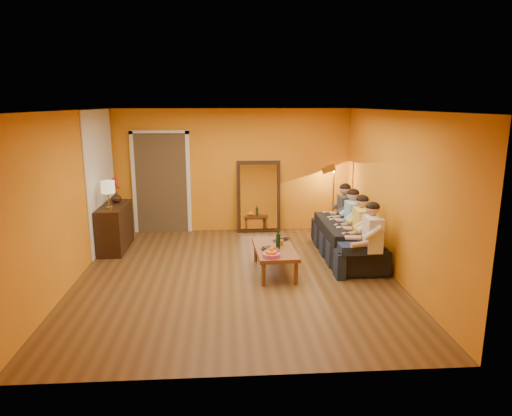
{
  "coord_description": "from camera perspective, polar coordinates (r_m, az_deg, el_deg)",
  "views": [
    {
      "loc": [
        -0.15,
        -6.88,
        2.71
      ],
      "look_at": [
        0.35,
        0.5,
        1.0
      ],
      "focal_mm": 32.0,
      "sensor_mm": 36.0,
      "label": 1
    }
  ],
  "objects": [
    {
      "name": "book_lower",
      "position": [
        7.2,
        1.09,
        -5.41
      ],
      "size": [
        0.28,
        0.31,
        0.02
      ],
      "primitive_type": "imported",
      "rotation": [
        0.0,
        0.0,
        0.44
      ],
      "color": "black",
      "rests_on": "coffee_table"
    },
    {
      "name": "dog",
      "position": [
        7.88,
        11.82,
        -5.1
      ],
      "size": [
        0.33,
        0.51,
        0.59
      ],
      "primitive_type": null,
      "rotation": [
        0.0,
        0.0,
        0.02
      ],
      "color": "#AB744D",
      "rests_on": "floor"
    },
    {
      "name": "laptop",
      "position": [
        7.76,
        3.39,
        -4.07
      ],
      "size": [
        0.37,
        0.34,
        0.02
      ],
      "primitive_type": "imported",
      "rotation": [
        0.0,
        0.0,
        0.63
      ],
      "color": "black",
      "rests_on": "coffee_table"
    },
    {
      "name": "room_shell",
      "position": [
        7.38,
        -2.64,
        2.0
      ],
      "size": [
        5.0,
        5.5,
        2.6
      ],
      "color": "brown",
      "rests_on": "ground"
    },
    {
      "name": "flowers",
      "position": [
        9.05,
        -17.2,
        2.99
      ],
      "size": [
        0.17,
        0.17,
        0.51
      ],
      "primitive_type": null,
      "color": "#B62014",
      "rests_on": "vase"
    },
    {
      "name": "door_jamb_left",
      "position": [
        9.92,
        -15.0,
        2.94
      ],
      "size": [
        0.08,
        0.06,
        2.2
      ],
      "primitive_type": "cube",
      "color": "white",
      "rests_on": "wall_back"
    },
    {
      "name": "vase",
      "position": [
        9.1,
        -17.09,
        1.3
      ],
      "size": [
        0.2,
        0.2,
        0.21
      ],
      "primitive_type": "imported",
      "color": "black",
      "rests_on": "sideboard"
    },
    {
      "name": "sofa",
      "position": [
        8.35,
        11.25,
        -3.86
      ],
      "size": [
        2.21,
        0.86,
        0.65
      ],
      "primitive_type": "imported",
      "rotation": [
        0.0,
        0.0,
        1.57
      ],
      "color": "black",
      "rests_on": "floor"
    },
    {
      "name": "tumbler",
      "position": [
        7.53,
        3.16,
        -4.35
      ],
      "size": [
        0.12,
        0.12,
        0.09
      ],
      "primitive_type": "imported",
      "rotation": [
        0.0,
        0.0,
        0.26
      ],
      "color": "#B27F3F",
      "rests_on": "coffee_table"
    },
    {
      "name": "door_jamb_right",
      "position": [
        9.76,
        -8.41,
        3.09
      ],
      "size": [
        0.08,
        0.06,
        2.2
      ],
      "primitive_type": "cube",
      "color": "white",
      "rests_on": "wall_back"
    },
    {
      "name": "floor_lamp",
      "position": [
        9.7,
        9.62,
        1.0
      ],
      "size": [
        0.34,
        0.3,
        1.44
      ],
      "primitive_type": null,
      "rotation": [
        0.0,
        0.0,
        -0.21
      ],
      "color": "#B59435",
      "rests_on": "floor"
    },
    {
      "name": "table_lamp",
      "position": [
        8.54,
        -17.97,
        1.55
      ],
      "size": [
        0.24,
        0.24,
        0.51
      ],
      "primitive_type": null,
      "color": "beige",
      "rests_on": "sideboard"
    },
    {
      "name": "person_mid_right",
      "position": [
        8.4,
        12.01,
        -1.75
      ],
      "size": [
        0.7,
        0.44,
        1.22
      ],
      "primitive_type": null,
      "color": "#93C5E3",
      "rests_on": "sofa"
    },
    {
      "name": "door_header",
      "position": [
        9.7,
        -12.03,
        9.25
      ],
      "size": [
        1.22,
        0.06,
        0.08
      ],
      "primitive_type": "cube",
      "color": "white",
      "rests_on": "wall_back"
    },
    {
      "name": "book_upper",
      "position": [
        7.18,
        1.09,
        -5.13
      ],
      "size": [
        0.22,
        0.24,
        0.02
      ],
      "primitive_type": "imported",
      "rotation": [
        0.0,
        0.0,
        0.39
      ],
      "color": "black",
      "rests_on": "book_mid"
    },
    {
      "name": "fruit_bowl",
      "position": [
        6.95,
        1.93,
        -5.51
      ],
      "size": [
        0.26,
        0.26,
        0.16
      ],
      "primitive_type": null,
      "color": "#E04FA4",
      "rests_on": "coffee_table"
    },
    {
      "name": "person_mid_left",
      "position": [
        7.89,
        13.09,
        -2.76
      ],
      "size": [
        0.7,
        0.44,
        1.22
      ],
      "primitive_type": null,
      "color": "#E6C64C",
      "rests_on": "sofa"
    },
    {
      "name": "mirror_frame",
      "position": [
        9.73,
        0.33,
        1.46
      ],
      "size": [
        0.92,
        0.27,
        1.51
      ],
      "primitive_type": "cube",
      "rotation": [
        -0.14,
        0.0,
        0.0
      ],
      "color": "black",
      "rests_on": "floor"
    },
    {
      "name": "person_far_right",
      "position": [
        8.91,
        11.06,
        -0.86
      ],
      "size": [
        0.7,
        0.44,
        1.22
      ],
      "primitive_type": null,
      "color": "#35353A",
      "rests_on": "sofa"
    },
    {
      "name": "sideboard",
      "position": [
        8.98,
        -17.22,
        -2.32
      ],
      "size": [
        0.44,
        1.18,
        0.85
      ],
      "primitive_type": "cube",
      "color": "black",
      "rests_on": "floor"
    },
    {
      "name": "white_accent",
      "position": [
        9.05,
        -18.81,
        3.36
      ],
      "size": [
        0.02,
        1.9,
        2.58
      ],
      "primitive_type": "cube",
      "color": "white",
      "rests_on": "wall_left"
    },
    {
      "name": "book_mid",
      "position": [
        7.21,
        1.16,
        -5.22
      ],
      "size": [
        0.26,
        0.3,
        0.02
      ],
      "primitive_type": "imported",
      "rotation": [
        0.0,
        0.0,
        -0.36
      ],
      "color": "#B62014",
      "rests_on": "book_lower"
    },
    {
      "name": "person_far_left",
      "position": [
        7.39,
        14.31,
        -3.91
      ],
      "size": [
        0.7,
        0.44,
        1.22
      ],
      "primitive_type": null,
      "color": "beige",
      "rests_on": "sofa"
    },
    {
      "name": "doorway_recess",
      "position": [
        9.94,
        -11.64,
        3.14
      ],
      "size": [
        1.06,
        0.3,
        2.1
      ],
      "primitive_type": "cube",
      "color": "#3F2D19",
      "rests_on": "floor"
    },
    {
      "name": "wine_bottle",
      "position": [
        7.33,
        2.79,
        -3.94
      ],
      "size": [
        0.07,
        0.07,
        0.31
      ],
      "primitive_type": "cylinder",
      "color": "black",
      "rests_on": "coffee_table"
    },
    {
      "name": "coffee_table",
      "position": [
        7.48,
        2.33,
        -6.51
      ],
      "size": [
        0.67,
        1.24,
        0.42
      ],
      "primitive_type": null,
      "rotation": [
        0.0,
        0.0,
        0.04
      ],
      "color": "brown",
      "rests_on": "floor"
    },
    {
      "name": "mirror_glass",
      "position": [
        9.69,
        0.35,
        1.41
      ],
      "size": [
        0.78,
        0.21,
        1.35
      ],
      "primitive_type": "cube",
      "rotation": [
        -0.14,
        0.0,
        0.0
      ],
      "color": "white",
      "rests_on": "mirror_frame"
    }
  ]
}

